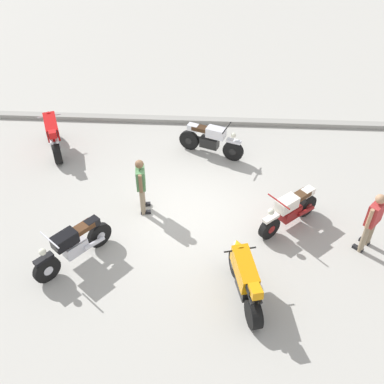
% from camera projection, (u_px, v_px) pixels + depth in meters
% --- Properties ---
extents(ground_plane, '(40.00, 40.00, 0.00)m').
position_uv_depth(ground_plane, '(182.00, 212.00, 11.57)').
color(ground_plane, '#ADAAA3').
extents(curb_edge, '(14.00, 0.30, 0.15)m').
position_uv_depth(curb_edge, '(192.00, 120.00, 15.04)').
color(curb_edge, gray).
rests_on(curb_edge, ground).
extents(motorcycle_cream_vintage, '(1.58, 1.39, 1.07)m').
position_uv_depth(motorcycle_cream_vintage, '(290.00, 211.00, 10.90)').
color(motorcycle_cream_vintage, black).
rests_on(motorcycle_cream_vintage, ground).
extents(motorcycle_black_cruiser, '(1.43, 1.68, 1.09)m').
position_uv_depth(motorcycle_black_cruiser, '(73.00, 245.00, 9.95)').
color(motorcycle_black_cruiser, black).
rests_on(motorcycle_black_cruiser, ground).
extents(motorcycle_orange_sportbike, '(0.82, 1.94, 1.14)m').
position_uv_depth(motorcycle_orange_sportbike, '(245.00, 278.00, 9.13)').
color(motorcycle_orange_sportbike, black).
rests_on(motorcycle_orange_sportbike, ground).
extents(motorcycle_red_sportbike, '(0.99, 1.88, 1.14)m').
position_uv_depth(motorcycle_red_sportbike, '(53.00, 134.00, 13.41)').
color(motorcycle_red_sportbike, black).
rests_on(motorcycle_red_sportbike, ground).
extents(motorcycle_silver_cruiser, '(1.99, 0.98, 1.09)m').
position_uv_depth(motorcycle_silver_cruiser, '(211.00, 140.00, 13.30)').
color(motorcycle_silver_cruiser, black).
rests_on(motorcycle_silver_cruiser, ground).
extents(person_in_red_shirt, '(0.53, 0.55, 1.65)m').
position_uv_depth(person_in_red_shirt, '(373.00, 219.00, 10.01)').
color(person_in_red_shirt, gray).
rests_on(person_in_red_shirt, ground).
extents(person_in_green_shirt, '(0.36, 0.63, 1.60)m').
position_uv_depth(person_in_green_shirt, '(141.00, 183.00, 11.08)').
color(person_in_green_shirt, gray).
rests_on(person_in_green_shirt, ground).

